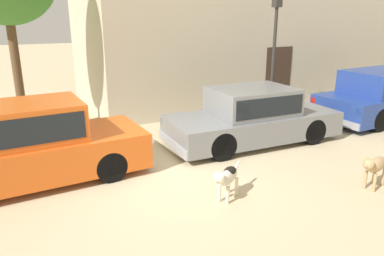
{
  "coord_description": "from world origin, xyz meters",
  "views": [
    {
      "loc": [
        -2.71,
        -6.21,
        3.13
      ],
      "look_at": [
        0.56,
        0.2,
        0.9
      ],
      "focal_mm": 34.0,
      "sensor_mm": 36.0,
      "label": 1
    }
  ],
  "objects_px": {
    "parked_sedan_third": "(383,95)",
    "stray_dog_spotted": "(227,177)",
    "parked_sedan_second": "(252,116)",
    "street_lamp": "(275,43)",
    "parked_sedan_nearest": "(33,144)",
    "stray_dog_tan": "(375,166)"
  },
  "relations": [
    {
      "from": "parked_sedan_third",
      "to": "stray_dog_spotted",
      "type": "xyz_separation_m",
      "value": [
        -7.16,
        -2.29,
        -0.33
      ]
    },
    {
      "from": "parked_sedan_second",
      "to": "street_lamp",
      "type": "distance_m",
      "value": 2.94
    },
    {
      "from": "parked_sedan_nearest",
      "to": "parked_sedan_second",
      "type": "distance_m",
      "value": 5.15
    },
    {
      "from": "stray_dog_spotted",
      "to": "street_lamp",
      "type": "distance_m",
      "value": 5.95
    },
    {
      "from": "stray_dog_spotted",
      "to": "street_lamp",
      "type": "height_order",
      "value": "street_lamp"
    },
    {
      "from": "parked_sedan_nearest",
      "to": "street_lamp",
      "type": "xyz_separation_m",
      "value": [
        7.01,
        1.55,
        1.58
      ]
    },
    {
      "from": "parked_sedan_nearest",
      "to": "parked_sedan_third",
      "type": "height_order",
      "value": "parked_sedan_nearest"
    },
    {
      "from": "stray_dog_tan",
      "to": "street_lamp",
      "type": "height_order",
      "value": "street_lamp"
    },
    {
      "from": "stray_dog_spotted",
      "to": "street_lamp",
      "type": "bearing_deg",
      "value": -169.46
    },
    {
      "from": "parked_sedan_third",
      "to": "street_lamp",
      "type": "height_order",
      "value": "street_lamp"
    },
    {
      "from": "stray_dog_spotted",
      "to": "parked_sedan_second",
      "type": "bearing_deg",
      "value": -166.83
    },
    {
      "from": "parked_sedan_nearest",
      "to": "stray_dog_tan",
      "type": "height_order",
      "value": "parked_sedan_nearest"
    },
    {
      "from": "stray_dog_spotted",
      "to": "stray_dog_tan",
      "type": "relative_size",
      "value": 0.88
    },
    {
      "from": "parked_sedan_nearest",
      "to": "stray_dog_tan",
      "type": "distance_m",
      "value": 6.49
    },
    {
      "from": "parked_sedan_second",
      "to": "stray_dog_tan",
      "type": "distance_m",
      "value": 3.25
    },
    {
      "from": "parked_sedan_nearest",
      "to": "parked_sedan_second",
      "type": "relative_size",
      "value": 0.97
    },
    {
      "from": "stray_dog_spotted",
      "to": "stray_dog_tan",
      "type": "bearing_deg",
      "value": 128.6
    },
    {
      "from": "parked_sedan_third",
      "to": "parked_sedan_second",
      "type": "bearing_deg",
      "value": 177.65
    },
    {
      "from": "stray_dog_spotted",
      "to": "parked_sedan_nearest",
      "type": "bearing_deg",
      "value": -71.98
    },
    {
      "from": "parked_sedan_second",
      "to": "stray_dog_spotted",
      "type": "distance_m",
      "value": 3.23
    },
    {
      "from": "parked_sedan_second",
      "to": "parked_sedan_third",
      "type": "bearing_deg",
      "value": 1.97
    },
    {
      "from": "parked_sedan_third",
      "to": "street_lamp",
      "type": "xyz_separation_m",
      "value": [
        -3.09,
        1.61,
        1.58
      ]
    }
  ]
}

